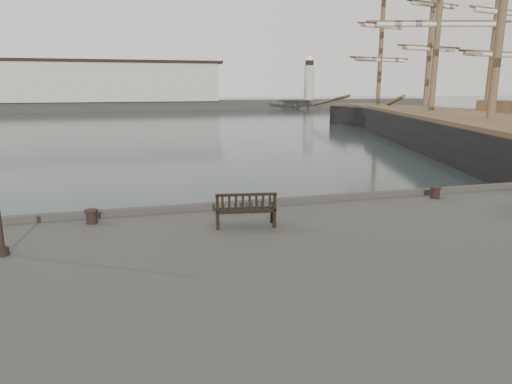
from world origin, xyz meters
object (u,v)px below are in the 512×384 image
bollard_left (92,217)px  tall_ship_main (487,147)px  bollard_right (435,192)px  bench (246,216)px  tall_ship_far (423,124)px

bollard_left → tall_ship_main: bearing=29.8°
tall_ship_main → bollard_right: bearing=-119.9°
bollard_left → tall_ship_main: 31.27m
bollard_left → bollard_right: (11.13, 0.00, 0.00)m
bollard_left → bollard_right: size_ratio=0.98×
bench → bollard_left: 4.32m
bollard_left → tall_ship_far: 49.66m
bench → bollard_left: bearing=170.1°
bench → tall_ship_far: size_ratio=0.06×
bollard_right → tall_ship_main: 22.31m
tall_ship_main → tall_ship_far: (8.10, 19.46, 0.00)m
bollard_right → tall_ship_far: size_ratio=0.01×
tall_ship_main → tall_ship_far: tall_ship_main is taller
bench → tall_ship_far: (31.13, 36.38, -1.04)m
bollard_left → tall_ship_far: tall_ship_far is taller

